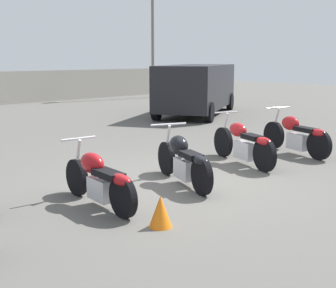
% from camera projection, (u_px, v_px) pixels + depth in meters
% --- Properties ---
extents(ground_plane, '(60.00, 60.00, 0.00)m').
position_uv_depth(ground_plane, '(181.00, 182.00, 8.35)').
color(ground_plane, '#5B5954').
extents(light_pole_left, '(0.70, 0.35, 6.97)m').
position_uv_depth(light_pole_left, '(153.00, 21.00, 25.32)').
color(light_pole_left, slate).
rests_on(light_pole_left, ground_plane).
extents(motorcycle_slot_1, '(0.59, 1.97, 0.96)m').
position_uv_depth(motorcycle_slot_1, '(99.00, 179.00, 6.93)').
color(motorcycle_slot_1, black).
rests_on(motorcycle_slot_1, ground_plane).
extents(motorcycle_slot_2, '(1.00, 1.99, 0.99)m').
position_uv_depth(motorcycle_slot_2, '(184.00, 160.00, 8.14)').
color(motorcycle_slot_2, black).
rests_on(motorcycle_slot_2, ground_plane).
extents(motorcycle_slot_3, '(0.94, 2.12, 1.03)m').
position_uv_depth(motorcycle_slot_3, '(244.00, 143.00, 9.69)').
color(motorcycle_slot_3, black).
rests_on(motorcycle_slot_3, ground_plane).
extents(motorcycle_slot_4, '(0.89, 2.08, 1.03)m').
position_uv_depth(motorcycle_slot_4, '(297.00, 135.00, 10.70)').
color(motorcycle_slot_4, black).
rests_on(motorcycle_slot_4, ground_plane).
extents(parked_van, '(5.69, 4.35, 1.91)m').
position_uv_depth(parked_van, '(197.00, 87.00, 18.10)').
color(parked_van, black).
rests_on(parked_van, ground_plane).
extents(traffic_cone_near, '(0.31, 0.31, 0.42)m').
position_uv_depth(traffic_cone_near, '(160.00, 211.00, 6.10)').
color(traffic_cone_near, orange).
rests_on(traffic_cone_near, ground_plane).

